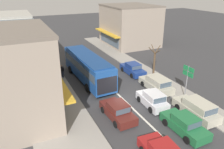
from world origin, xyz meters
The scene contains 20 objects.
ground_plane centered at (0.00, 0.00, 0.00)m, with size 140.00×140.00×0.00m, color #353538.
lane_centre_line centered at (0.00, 4.00, 0.00)m, with size 0.20×28.00×0.01m, color silver.
sidewalk_left centered at (-6.80, 6.00, 0.07)m, with size 5.20×44.00×0.14m, color gray.
kerb_right centered at (6.20, 6.00, 0.06)m, with size 2.80×44.00×0.12m, color gray.
shopfront_corner_near centered at (-10.18, 1.27, 3.99)m, with size 7.88×8.57×7.99m.
shopfront_mid_block centered at (-10.18, 9.82, 3.46)m, with size 8.28×8.28×6.92m.
shopfront_far_end centered at (-10.18, 18.19, 3.60)m, with size 8.20×8.17×7.22m.
building_right_far centered at (11.48, 19.89, 3.75)m, with size 9.74×10.03×7.51m.
city_bus centered at (-1.68, 6.65, 1.88)m, with size 3.06×10.95×3.23m.
sedan_behind_bus_mid centered at (-2.00, -2.31, 0.66)m, with size 2.03×4.27×1.47m.
sedan_behind_bus_near centered at (2.02, -6.38, 0.66)m, with size 1.96×4.23×1.47m.
hatchback_adjacent_lane_lead centered at (1.98, -1.95, 0.71)m, with size 1.94×3.77×1.54m.
parked_wagon_kerb_front centered at (4.60, -5.06, 0.75)m, with size 1.98×4.52×1.58m.
parked_wagon_kerb_second centered at (4.44, 0.83, 0.75)m, with size 2.00×4.53×1.58m.
parked_sedan_kerb_third centered at (4.42, 6.17, 0.66)m, with size 1.93×4.22×1.47m.
traffic_light_downstreet centered at (-4.21, 16.03, 2.85)m, with size 0.33×0.24×4.20m.
directional_road_sign centered at (6.02, -2.03, 2.70)m, with size 0.10×1.40×3.60m.
street_tree_right centered at (6.40, 4.25, 1.97)m, with size 1.75×1.83×4.09m.
pedestrian_with_handbag_near centered at (-4.46, 11.62, 1.07)m, with size 0.43×0.65×1.63m.
pedestrian_browsing_midblock centered at (-4.43, 8.62, 1.07)m, with size 0.41×0.44×1.63m.
Camera 1 is at (-9.49, -17.24, 11.17)m, focal length 35.00 mm.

